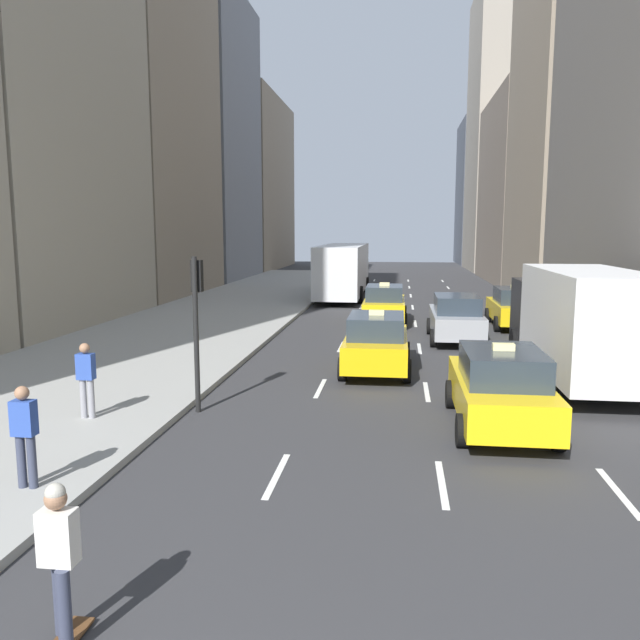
{
  "coord_description": "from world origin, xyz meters",
  "views": [
    {
      "loc": [
        1.83,
        -2.07,
        4.2
      ],
      "look_at": [
        -0.32,
        14.88,
        1.72
      ],
      "focal_mm": 35.0,
      "sensor_mm": 36.0,
      "label": 1
    }
  ],
  "objects_px": {
    "pedestrian_mid_block": "(25,432)",
    "sedan_black_near": "(456,318)",
    "city_bus": "(343,269)",
    "skateboarder": "(59,558)",
    "pedestrian_far_walking": "(86,377)",
    "taxi_fourth": "(500,388)",
    "taxi_third": "(514,307)",
    "box_truck": "(577,319)",
    "taxi_second": "(384,304)",
    "traffic_light_pole": "(197,309)",
    "taxi_lead": "(376,342)"
  },
  "relations": [
    {
      "from": "traffic_light_pole",
      "to": "city_bus",
      "type": "bearing_deg",
      "value": 87.41
    },
    {
      "from": "taxi_third",
      "to": "taxi_fourth",
      "type": "relative_size",
      "value": 1.0
    },
    {
      "from": "pedestrian_mid_block",
      "to": "sedan_black_near",
      "type": "bearing_deg",
      "value": 62.16
    },
    {
      "from": "taxi_lead",
      "to": "taxi_third",
      "type": "height_order",
      "value": "same"
    },
    {
      "from": "taxi_second",
      "to": "pedestrian_far_walking",
      "type": "relative_size",
      "value": 2.67
    },
    {
      "from": "taxi_fourth",
      "to": "box_truck",
      "type": "xyz_separation_m",
      "value": [
        2.8,
        4.79,
        0.83
      ]
    },
    {
      "from": "taxi_second",
      "to": "sedan_black_near",
      "type": "xyz_separation_m",
      "value": [
        2.8,
        -4.17,
        0.02
      ]
    },
    {
      "from": "traffic_light_pole",
      "to": "taxi_third",
      "type": "bearing_deg",
      "value": 55.41
    },
    {
      "from": "city_bus",
      "to": "taxi_second",
      "type": "bearing_deg",
      "value": -75.41
    },
    {
      "from": "taxi_second",
      "to": "taxi_fourth",
      "type": "distance_m",
      "value": 15.0
    },
    {
      "from": "pedestrian_mid_block",
      "to": "traffic_light_pole",
      "type": "relative_size",
      "value": 0.46
    },
    {
      "from": "taxi_second",
      "to": "city_bus",
      "type": "bearing_deg",
      "value": 104.59
    },
    {
      "from": "taxi_third",
      "to": "pedestrian_mid_block",
      "type": "height_order",
      "value": "taxi_third"
    },
    {
      "from": "traffic_light_pole",
      "to": "taxi_fourth",
      "type": "bearing_deg",
      "value": -3.62
    },
    {
      "from": "taxi_fourth",
      "to": "traffic_light_pole",
      "type": "height_order",
      "value": "traffic_light_pole"
    },
    {
      "from": "sedan_black_near",
      "to": "pedestrian_far_walking",
      "type": "relative_size",
      "value": 2.77
    },
    {
      "from": "taxi_third",
      "to": "taxi_fourth",
      "type": "height_order",
      "value": "same"
    },
    {
      "from": "taxi_fourth",
      "to": "pedestrian_mid_block",
      "type": "bearing_deg",
      "value": -150.54
    },
    {
      "from": "box_truck",
      "to": "traffic_light_pole",
      "type": "height_order",
      "value": "traffic_light_pole"
    },
    {
      "from": "taxi_second",
      "to": "skateboarder",
      "type": "relative_size",
      "value": 2.52
    },
    {
      "from": "city_bus",
      "to": "traffic_light_pole",
      "type": "xyz_separation_m",
      "value": [
        -1.14,
        -25.11,
        0.62
      ]
    },
    {
      "from": "traffic_light_pole",
      "to": "pedestrian_far_walking",
      "type": "bearing_deg",
      "value": -147.63
    },
    {
      "from": "box_truck",
      "to": "taxi_second",
      "type": "bearing_deg",
      "value": 119.39
    },
    {
      "from": "taxi_second",
      "to": "box_truck",
      "type": "xyz_separation_m",
      "value": [
        5.6,
        -9.94,
        0.83
      ]
    },
    {
      "from": "taxi_lead",
      "to": "pedestrian_mid_block",
      "type": "distance_m",
      "value": 10.85
    },
    {
      "from": "sedan_black_near",
      "to": "skateboarder",
      "type": "relative_size",
      "value": 2.62
    },
    {
      "from": "taxi_second",
      "to": "taxi_fourth",
      "type": "bearing_deg",
      "value": -79.24
    },
    {
      "from": "taxi_fourth",
      "to": "pedestrian_far_walking",
      "type": "height_order",
      "value": "taxi_fourth"
    },
    {
      "from": "taxi_second",
      "to": "taxi_lead",
      "type": "bearing_deg",
      "value": -90.0
    },
    {
      "from": "city_bus",
      "to": "skateboarder",
      "type": "distance_m",
      "value": 33.35
    },
    {
      "from": "city_bus",
      "to": "box_truck",
      "type": "height_order",
      "value": "city_bus"
    },
    {
      "from": "taxi_fourth",
      "to": "pedestrian_far_walking",
      "type": "relative_size",
      "value": 2.67
    },
    {
      "from": "taxi_lead",
      "to": "pedestrian_mid_block",
      "type": "xyz_separation_m",
      "value": [
        -5.15,
        -9.54,
        0.19
      ]
    },
    {
      "from": "city_bus",
      "to": "box_truck",
      "type": "xyz_separation_m",
      "value": [
        8.41,
        -20.74,
        -0.08
      ]
    },
    {
      "from": "pedestrian_mid_block",
      "to": "taxi_lead",
      "type": "bearing_deg",
      "value": 61.66
    },
    {
      "from": "taxi_third",
      "to": "sedan_black_near",
      "type": "distance_m",
      "value": 4.65
    },
    {
      "from": "skateboarder",
      "to": "pedestrian_far_walking",
      "type": "relative_size",
      "value": 1.06
    },
    {
      "from": "pedestrian_far_walking",
      "to": "taxi_third",
      "type": "bearing_deg",
      "value": 52.54
    },
    {
      "from": "taxi_fourth",
      "to": "pedestrian_mid_block",
      "type": "distance_m",
      "value": 9.13
    },
    {
      "from": "sedan_black_near",
      "to": "taxi_fourth",
      "type": "bearing_deg",
      "value": -90.0
    },
    {
      "from": "box_truck",
      "to": "skateboarder",
      "type": "distance_m",
      "value": 15.09
    },
    {
      "from": "taxi_lead",
      "to": "city_bus",
      "type": "height_order",
      "value": "city_bus"
    },
    {
      "from": "box_truck",
      "to": "pedestrian_far_walking",
      "type": "distance_m",
      "value": 12.94
    },
    {
      "from": "taxi_third",
      "to": "sedan_black_near",
      "type": "bearing_deg",
      "value": -127.0
    },
    {
      "from": "pedestrian_far_walking",
      "to": "taxi_fourth",
      "type": "bearing_deg",
      "value": 5.71
    },
    {
      "from": "sedan_black_near",
      "to": "box_truck",
      "type": "height_order",
      "value": "box_truck"
    },
    {
      "from": "taxi_second",
      "to": "pedestrian_mid_block",
      "type": "relative_size",
      "value": 2.67
    },
    {
      "from": "sedan_black_near",
      "to": "box_truck",
      "type": "distance_m",
      "value": 6.47
    },
    {
      "from": "taxi_lead",
      "to": "traffic_light_pole",
      "type": "relative_size",
      "value": 1.22
    },
    {
      "from": "city_bus",
      "to": "traffic_light_pole",
      "type": "bearing_deg",
      "value": -92.59
    }
  ]
}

